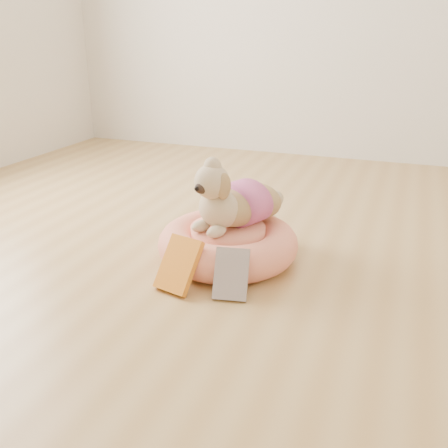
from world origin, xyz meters
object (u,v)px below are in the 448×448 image
(book_yellow, at_px, (179,265))
(book_white, at_px, (231,274))
(pet_bed, at_px, (228,243))
(dog, at_px, (234,189))

(book_yellow, bearing_deg, book_white, 17.70)
(pet_bed, relative_size, book_yellow, 2.75)
(dog, xyz_separation_m, book_white, (0.11, -0.32, -0.24))
(pet_bed, xyz_separation_m, book_yellow, (-0.09, -0.31, 0.02))
(book_white, bearing_deg, book_yellow, 173.10)
(book_yellow, xyz_separation_m, book_white, (0.21, 0.02, -0.01))
(pet_bed, bearing_deg, book_yellow, -106.14)
(pet_bed, distance_m, book_white, 0.32)
(pet_bed, relative_size, book_white, 3.09)
(book_white, bearing_deg, pet_bed, 101.26)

